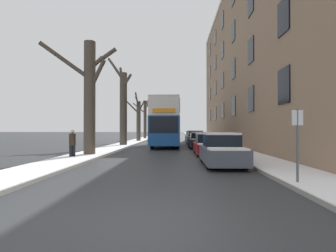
% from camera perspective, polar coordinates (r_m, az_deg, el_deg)
% --- Properties ---
extents(ground_plane, '(320.00, 320.00, 0.00)m').
position_cam_1_polar(ground_plane, '(5.00, -5.60, -20.38)').
color(ground_plane, '#303335').
extents(sidewalk_left, '(2.22, 130.00, 0.16)m').
position_cam_1_polar(sidewalk_left, '(57.96, -3.58, -2.32)').
color(sidewalk_left, gray).
rests_on(sidewalk_left, ground).
extents(sidewalk_right, '(2.22, 130.00, 0.16)m').
position_cam_1_polar(sidewalk_right, '(57.86, 6.16, -2.32)').
color(sidewalk_right, gray).
rests_on(sidewalk_right, ground).
extents(terrace_facade_right, '(9.10, 39.41, 17.60)m').
position_cam_1_polar(terrace_facade_right, '(30.29, 21.49, 12.91)').
color(terrace_facade_right, '#8C7056').
rests_on(terrace_facade_right, ground).
extents(bare_tree_left_0, '(4.27, 4.04, 7.14)m').
position_cam_1_polar(bare_tree_left_0, '(17.07, -16.73, 6.74)').
color(bare_tree_left_0, '#4C4238').
rests_on(bare_tree_left_0, ground).
extents(bare_tree_left_1, '(3.02, 2.67, 9.16)m').
position_cam_1_polar(bare_tree_left_1, '(26.57, -9.79, 4.67)').
color(bare_tree_left_1, '#4C4238').
rests_on(bare_tree_left_1, ground).
extents(bare_tree_left_2, '(3.46, 3.02, 6.55)m').
position_cam_1_polar(bare_tree_left_2, '(35.69, -6.54, 1.68)').
color(bare_tree_left_2, '#4C4238').
rests_on(bare_tree_left_2, ground).
extents(bare_tree_left_3, '(4.21, 2.44, 7.66)m').
position_cam_1_polar(bare_tree_left_3, '(45.35, -4.96, 1.93)').
color(bare_tree_left_3, '#4C4238').
rests_on(bare_tree_left_3, ground).
extents(double_decker_bus, '(2.61, 10.48, 4.47)m').
position_cam_1_polar(double_decker_bus, '(26.02, -0.37, 1.10)').
color(double_decker_bus, '#194C99').
rests_on(double_decker_bus, ground).
extents(parked_car_0, '(1.73, 4.12, 1.53)m').
position_cam_1_polar(parked_car_0, '(12.49, 11.58, -5.25)').
color(parked_car_0, '#474C56').
rests_on(parked_car_0, ground).
extents(parked_car_1, '(1.74, 4.45, 1.43)m').
position_cam_1_polar(parked_car_1, '(17.67, 8.71, -4.06)').
color(parked_car_1, maroon).
rests_on(parked_car_1, ground).
extents(parked_car_2, '(1.89, 4.43, 1.45)m').
position_cam_1_polar(parked_car_2, '(23.99, 6.91, -3.15)').
color(parked_car_2, black).
rests_on(parked_car_2, ground).
extents(parked_car_3, '(1.86, 4.45, 1.54)m').
position_cam_1_polar(parked_car_3, '(29.79, 5.93, -2.61)').
color(parked_car_3, black).
rests_on(parked_car_3, ground).
extents(parked_car_4, '(1.79, 4.58, 1.49)m').
position_cam_1_polar(parked_car_4, '(35.90, 5.24, -2.32)').
color(parked_car_4, black).
rests_on(parked_car_4, ground).
extents(pedestrian_left_sidewalk, '(0.36, 0.36, 1.66)m').
position_cam_1_polar(pedestrian_left_sidewalk, '(15.74, -20.11, -3.51)').
color(pedestrian_left_sidewalk, black).
rests_on(pedestrian_left_sidewalk, ground).
extents(street_sign_post, '(0.32, 0.07, 2.27)m').
position_cam_1_polar(street_sign_post, '(8.45, 26.33, -3.16)').
color(street_sign_post, '#4C4F54').
rests_on(street_sign_post, ground).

